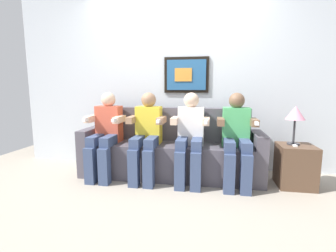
{
  "coord_description": "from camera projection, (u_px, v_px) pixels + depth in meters",
  "views": [
    {
      "loc": [
        0.51,
        -2.8,
        1.16
      ],
      "look_at": [
        0.0,
        0.15,
        0.7
      ],
      "focal_mm": 26.14,
      "sensor_mm": 36.0,
      "label": 1
    }
  ],
  "objects": [
    {
      "name": "person_left_center",
      "position": [
        147.0,
        133.0,
        3.1
      ],
      "size": [
        0.46,
        0.56,
        1.11
      ],
      "color": "yellow",
      "rests_on": "ground_plane"
    },
    {
      "name": "couch",
      "position": [
        170.0,
        153.0,
        3.26
      ],
      "size": [
        2.35,
        0.58,
        0.9
      ],
      "color": "#514C56",
      "rests_on": "ground_plane"
    },
    {
      "name": "ground_plane",
      "position": [
        166.0,
        184.0,
        2.99
      ],
      "size": [
        6.18,
        6.18,
        0.0
      ],
      "primitive_type": "plane",
      "color": "#9E9384"
    },
    {
      "name": "person_rightmost",
      "position": [
        236.0,
        135.0,
        2.91
      ],
      "size": [
        0.46,
        0.56,
        1.11
      ],
      "color": "#4CB266",
      "rests_on": "ground_plane"
    },
    {
      "name": "spare_remote_on_table",
      "position": [
        294.0,
        145.0,
        2.83
      ],
      "size": [
        0.04,
        0.13,
        0.02
      ],
      "primitive_type": "cube",
      "color": "white",
      "rests_on": "side_table_right"
    },
    {
      "name": "table_lamp",
      "position": [
        295.0,
        115.0,
        2.85
      ],
      "size": [
        0.22,
        0.22,
        0.46
      ],
      "color": "#333338",
      "rests_on": "side_table_right"
    },
    {
      "name": "side_table_right",
      "position": [
        295.0,
        166.0,
        2.91
      ],
      "size": [
        0.4,
        0.4,
        0.5
      ],
      "color": "brown",
      "rests_on": "ground_plane"
    },
    {
      "name": "person_right_center",
      "position": [
        190.0,
        134.0,
        3.0
      ],
      "size": [
        0.46,
        0.56,
        1.11
      ],
      "color": "white",
      "rests_on": "ground_plane"
    },
    {
      "name": "back_wall_assembly",
      "position": [
        175.0,
        79.0,
        3.53
      ],
      "size": [
        4.75,
        0.1,
        2.6
      ],
      "color": "silver",
      "rests_on": "ground_plane"
    },
    {
      "name": "person_leftmost",
      "position": [
        106.0,
        131.0,
        3.19
      ],
      "size": [
        0.46,
        0.56,
        1.11
      ],
      "color": "#D8593F",
      "rests_on": "ground_plane"
    }
  ]
}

